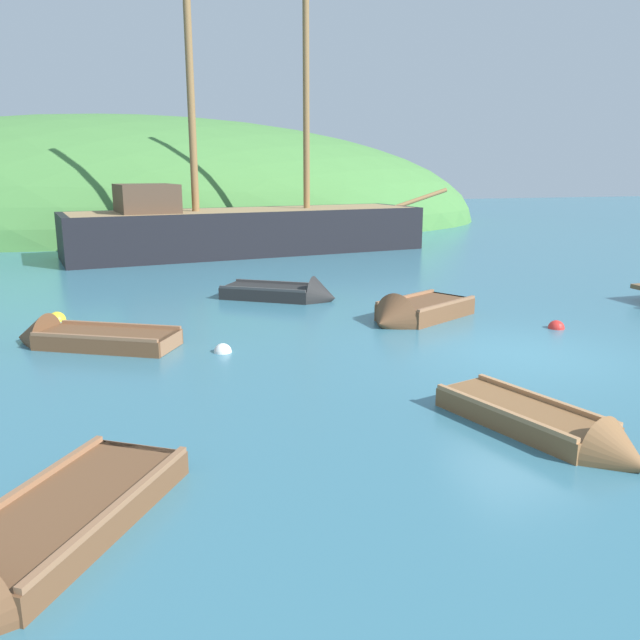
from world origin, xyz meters
The scene contains 11 objects.
ground_plane centered at (0.00, 0.00, 0.00)m, with size 120.00×120.00×0.00m, color teal.
shore_hill centered at (-6.36, 32.75, 0.00)m, with size 47.08×25.71×13.54m, color #477F3D.
sailing_ship centered at (-2.06, 16.92, 0.69)m, with size 17.91×5.92×12.78m.
rowboat_center centered at (-1.98, -3.50, 0.08)m, with size 1.73×3.22×0.91m.
rowboat_far centered at (-8.18, 3.31, 0.10)m, with size 3.53×2.64×1.07m.
rowboat_outer_left centered at (-0.76, 3.25, 0.14)m, with size 3.20×2.48×1.22m.
rowboat_portside centered at (-2.92, 6.62, 0.11)m, with size 3.29×2.76×1.16m.
rowboat_near_dock centered at (-8.37, -4.42, 0.08)m, with size 2.89×3.51×1.15m.
buoy_yellow centered at (-8.84, 5.85, 0.00)m, with size 0.42×0.42×0.42m, color yellow.
buoy_white centered at (-5.52, 1.93, 0.00)m, with size 0.35×0.35×0.35m, color white.
buoy_red centered at (1.99, 1.56, 0.00)m, with size 0.37×0.37×0.37m, color red.
Camera 1 is at (-7.38, -10.15, 3.50)m, focal length 35.85 mm.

